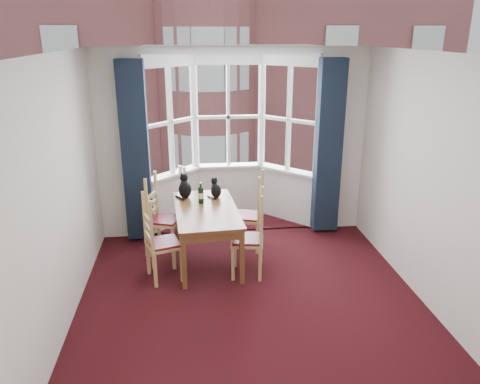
{
  "coord_description": "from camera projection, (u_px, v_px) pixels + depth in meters",
  "views": [
    {
      "loc": [
        -0.66,
        -4.57,
        3.0
      ],
      "look_at": [
        -0.03,
        1.05,
        1.05
      ],
      "focal_mm": 35.0,
      "sensor_mm": 36.0,
      "label": 1
    }
  ],
  "objects": [
    {
      "name": "cat_left",
      "position": [
        185.0,
        188.0,
        6.61
      ],
      "size": [
        0.21,
        0.28,
        0.35
      ],
      "color": "black",
      "rests_on": "dining_table"
    },
    {
      "name": "bay_window",
      "position": [
        230.0,
        137.0,
        7.47
      ],
      "size": [
        2.76,
        0.94,
        2.8
      ],
      "color": "white",
      "rests_on": "floor"
    },
    {
      "name": "chair_right_far",
      "position": [
        254.0,
        217.0,
        6.7
      ],
      "size": [
        0.5,
        0.52,
        0.92
      ],
      "color": "tan",
      "rests_on": "floor"
    },
    {
      "name": "wall_back_pier_left",
      "position": [
        121.0,
        147.0,
        6.82
      ],
      "size": [
        0.7,
        0.12,
        2.8
      ],
      "primitive_type": "cube",
      "color": "silver",
      "rests_on": "floor"
    },
    {
      "name": "chair_right_near",
      "position": [
        254.0,
        241.0,
        5.96
      ],
      "size": [
        0.46,
        0.48,
        0.92
      ],
      "color": "tan",
      "rests_on": "floor"
    },
    {
      "name": "wall_right",
      "position": [
        435.0,
        186.0,
        5.1
      ],
      "size": [
        0.0,
        4.5,
        4.5
      ],
      "primitive_type": "plane",
      "rotation": [
        1.57,
        0.0,
        -1.57
      ],
      "color": "silver",
      "rests_on": "floor"
    },
    {
      "name": "chair_left_far",
      "position": [
        159.0,
        220.0,
        6.59
      ],
      "size": [
        0.51,
        0.52,
        0.92
      ],
      "color": "tan",
      "rests_on": "floor"
    },
    {
      "name": "ceiling",
      "position": [
        255.0,
        53.0,
        4.43
      ],
      "size": [
        4.5,
        4.5,
        0.0
      ],
      "primitive_type": "plane",
      "rotation": [
        3.14,
        0.0,
        0.0
      ],
      "color": "white",
      "rests_on": "floor"
    },
    {
      "name": "wall_near",
      "position": [
        307.0,
        316.0,
        2.77
      ],
      "size": [
        4.0,
        0.0,
        4.0
      ],
      "primitive_type": "plane",
      "rotation": [
        -1.57,
        0.0,
        0.0
      ],
      "color": "silver",
      "rests_on": "floor"
    },
    {
      "name": "dining_table",
      "position": [
        206.0,
        215.0,
        6.25
      ],
      "size": [
        0.91,
        1.57,
        0.76
      ],
      "color": "brown",
      "rests_on": "floor"
    },
    {
      "name": "floor",
      "position": [
        253.0,
        308.0,
        5.34
      ],
      "size": [
        4.5,
        4.5,
        0.0
      ],
      "primitive_type": "plane",
      "color": "black",
      "rests_on": "ground"
    },
    {
      "name": "candle_short",
      "position": [
        184.0,
        169.0,
        7.43
      ],
      "size": [
        0.06,
        0.06,
        0.09
      ],
      "primitive_type": "cylinder",
      "color": "white",
      "rests_on": "bay_window"
    },
    {
      "name": "curtain_left",
      "position": [
        136.0,
        153.0,
        6.69
      ],
      "size": [
        0.38,
        0.22,
        2.6
      ],
      "primitive_type": "cube",
      "color": "#162132",
      "rests_on": "floor"
    },
    {
      "name": "candle_tall",
      "position": [
        180.0,
        169.0,
        7.39
      ],
      "size": [
        0.06,
        0.06,
        0.12
      ],
      "primitive_type": "cylinder",
      "color": "white",
      "rests_on": "bay_window"
    },
    {
      "name": "wine_bottle",
      "position": [
        201.0,
        194.0,
        6.38
      ],
      "size": [
        0.08,
        0.08,
        0.3
      ],
      "color": "black",
      "rests_on": "dining_table"
    },
    {
      "name": "tenement_building",
      "position": [
        203.0,
        70.0,
        17.98
      ],
      "size": [
        18.4,
        7.8,
        15.2
      ],
      "color": "#9B5350",
      "rests_on": "street"
    },
    {
      "name": "street",
      "position": [
        197.0,
        149.0,
        37.59
      ],
      "size": [
        80.0,
        80.0,
        0.0
      ],
      "primitive_type": "plane",
      "color": "#333335",
      "rests_on": "ground"
    },
    {
      "name": "wall_back_pier_right",
      "position": [
        340.0,
        141.0,
        7.17
      ],
      "size": [
        0.7,
        0.12,
        2.8
      ],
      "primitive_type": "cube",
      "color": "silver",
      "rests_on": "floor"
    },
    {
      "name": "curtain_right",
      "position": [
        328.0,
        148.0,
        7.0
      ],
      "size": [
        0.38,
        0.22,
        2.6
      ],
      "primitive_type": "cube",
      "color": "#162132",
      "rests_on": "floor"
    },
    {
      "name": "chair_left_near",
      "position": [
        157.0,
        245.0,
        5.82
      ],
      "size": [
        0.51,
        0.52,
        0.92
      ],
      "color": "tan",
      "rests_on": "floor"
    },
    {
      "name": "wall_left",
      "position": [
        56.0,
        200.0,
        4.67
      ],
      "size": [
        0.0,
        4.5,
        4.5
      ],
      "primitive_type": "plane",
      "rotation": [
        1.57,
        0.0,
        1.57
      ],
      "color": "silver",
      "rests_on": "floor"
    },
    {
      "name": "cat_right",
      "position": [
        216.0,
        190.0,
        6.62
      ],
      "size": [
        0.2,
        0.24,
        0.29
      ],
      "color": "black",
      "rests_on": "dining_table"
    }
  ]
}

